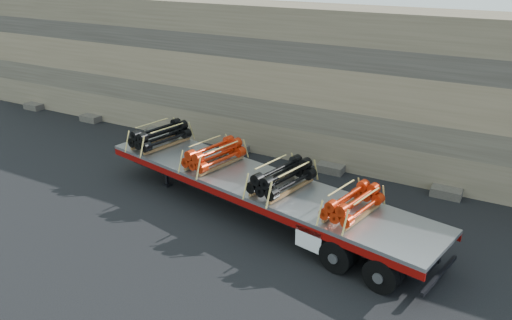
# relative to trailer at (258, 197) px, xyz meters

# --- Properties ---
(ground) EXTENTS (120.00, 120.00, 0.00)m
(ground) POSITION_rel_trailer_xyz_m (-1.04, 0.35, -0.70)
(ground) COLOR black
(ground) RESTS_ON ground
(rock_wall) EXTENTS (44.00, 3.00, 7.00)m
(rock_wall) POSITION_rel_trailer_xyz_m (-1.04, 6.85, 2.80)
(rock_wall) COLOR #7A6B54
(rock_wall) RESTS_ON ground
(trailer) EXTENTS (14.33, 5.43, 1.41)m
(trailer) POSITION_rel_trailer_xyz_m (0.00, 0.00, 0.00)
(trailer) COLOR #A5A8AC
(trailer) RESTS_ON ground
(bundle_front) EXTENTS (1.71, 2.69, 0.88)m
(bundle_front) POSITION_rel_trailer_xyz_m (-5.43, 1.09, 1.15)
(bundle_front) COLOR black
(bundle_front) RESTS_ON trailer
(bundle_midfront) EXTENTS (1.65, 2.60, 0.85)m
(bundle_midfront) POSITION_rel_trailer_xyz_m (-2.20, 0.44, 1.13)
(bundle_midfront) COLOR #AF2309
(bundle_midfront) RESTS_ON trailer
(bundle_midrear) EXTENTS (1.71, 2.68, 0.88)m
(bundle_midrear) POSITION_rel_trailer_xyz_m (1.11, -0.22, 1.14)
(bundle_midrear) COLOR black
(bundle_midrear) RESTS_ON trailer
(bundle_rear) EXTENTS (1.52, 2.39, 0.78)m
(bundle_rear) POSITION_rel_trailer_xyz_m (3.91, -0.79, 1.10)
(bundle_rear) COLOR #AF2309
(bundle_rear) RESTS_ON trailer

